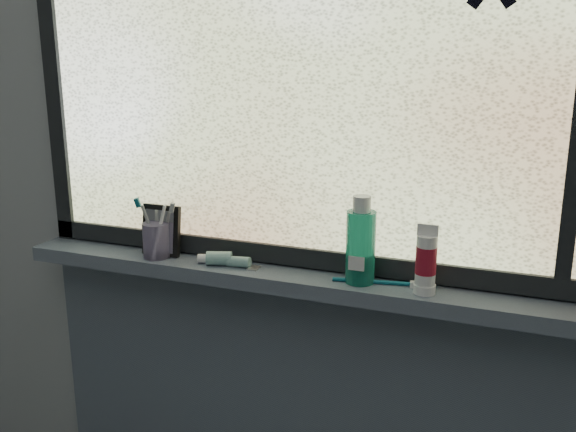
% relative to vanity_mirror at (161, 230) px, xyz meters
% --- Properties ---
extents(wall_back, '(3.00, 0.01, 2.50)m').
position_rel_vanity_mirror_xyz_m(wall_back, '(0.42, 0.07, 0.16)').
color(wall_back, '#9EA3A8').
rests_on(wall_back, ground).
extents(windowsill, '(1.62, 0.14, 0.04)m').
position_rel_vanity_mirror_xyz_m(windowsill, '(0.42, -0.01, -0.09)').
color(windowsill, '#515C6C').
rests_on(windowsill, wall_back).
extents(window_pane, '(1.50, 0.01, 1.00)m').
position_rel_vanity_mirror_xyz_m(window_pane, '(0.42, 0.04, 0.44)').
color(window_pane, silver).
rests_on(window_pane, wall_back).
extents(frame_bottom, '(1.60, 0.03, 0.05)m').
position_rel_vanity_mirror_xyz_m(frame_bottom, '(0.42, 0.04, -0.04)').
color(frame_bottom, black).
rests_on(frame_bottom, windowsill).
extents(frame_left, '(0.05, 0.03, 1.10)m').
position_rel_vanity_mirror_xyz_m(frame_left, '(-0.35, 0.04, 0.44)').
color(frame_left, black).
rests_on(frame_left, wall_back).
extents(vanity_mirror, '(0.11, 0.06, 0.14)m').
position_rel_vanity_mirror_xyz_m(vanity_mirror, '(0.00, 0.00, 0.00)').
color(vanity_mirror, black).
rests_on(vanity_mirror, windowsill).
extents(toothpaste_tube, '(0.21, 0.10, 0.04)m').
position_rel_vanity_mirror_xyz_m(toothpaste_tube, '(0.21, -0.02, -0.05)').
color(toothpaste_tube, silver).
rests_on(toothpaste_tube, windowsill).
extents(toothbrush_cup, '(0.10, 0.10, 0.10)m').
position_rel_vanity_mirror_xyz_m(toothbrush_cup, '(-0.00, -0.02, -0.02)').
color(toothbrush_cup, '#BBA6DC').
rests_on(toothbrush_cup, windowsill).
extents(toothbrush_lying, '(0.24, 0.06, 0.02)m').
position_rel_vanity_mirror_xyz_m(toothbrush_lying, '(0.60, -0.01, -0.06)').
color(toothbrush_lying, '#0B5669').
rests_on(toothbrush_lying, windowsill).
extents(mouthwash_bottle, '(0.08, 0.08, 0.18)m').
position_rel_vanity_mirror_xyz_m(mouthwash_bottle, '(0.57, -0.01, 0.04)').
color(mouthwash_bottle, '#1B8E73').
rests_on(mouthwash_bottle, windowsill).
extents(cream_tube, '(0.06, 0.06, 0.12)m').
position_rel_vanity_mirror_xyz_m(cream_tube, '(0.73, -0.03, 0.02)').
color(cream_tube, silver).
rests_on(cream_tube, windowsill).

